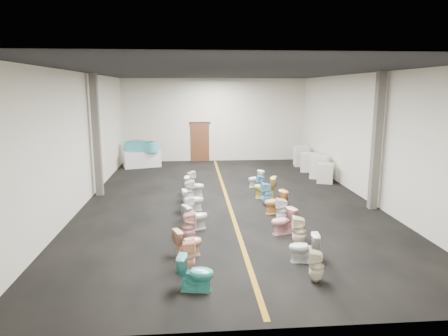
{
  "coord_description": "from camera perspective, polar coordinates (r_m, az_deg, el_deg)",
  "views": [
    {
      "loc": [
        -1.25,
        -13.94,
        3.95
      ],
      "look_at": [
        -0.04,
        1.0,
        0.96
      ],
      "focal_mm": 32.0,
      "sensor_mm": 36.0,
      "label": 1
    }
  ],
  "objects": [
    {
      "name": "toilet_right_1",
      "position": [
        9.57,
        11.31,
        -11.1
      ],
      "size": [
        0.72,
        0.47,
        0.69
      ],
      "primitive_type": "imported",
      "rotation": [
        0.0,
        0.0,
        -1.71
      ],
      "color": "silver",
      "rests_on": "floor"
    },
    {
      "name": "door_frame",
      "position": [
        21.97,
        -3.47,
        6.48
      ],
      "size": [
        1.15,
        0.08,
        0.1
      ],
      "primitive_type": "cube",
      "color": "#331C11",
      "rests_on": "back_door"
    },
    {
      "name": "column_right",
      "position": [
        13.92,
        20.98,
        3.5
      ],
      "size": [
        0.25,
        0.25,
        4.5
      ],
      "primitive_type": "cube",
      "color": "#59544C",
      "rests_on": "floor"
    },
    {
      "name": "wall_left",
      "position": [
        14.54,
        -19.6,
        3.9
      ],
      "size": [
        0.0,
        16.0,
        16.0
      ],
      "primitive_type": "plane",
      "rotation": [
        1.57,
        0.0,
        1.57
      ],
      "color": "beige",
      "rests_on": "ground"
    },
    {
      "name": "toilet_right_6",
      "position": [
        13.81,
        6.09,
        -3.69
      ],
      "size": [
        0.41,
        0.4,
        0.8
      ],
      "primitive_type": "imported",
      "rotation": [
        0.0,
        0.0,
        -1.46
      ],
      "color": "#72BADD",
      "rests_on": "floor"
    },
    {
      "name": "aisle_stripe",
      "position": [
        14.55,
        0.47,
        -4.48
      ],
      "size": [
        0.12,
        15.6,
        0.01
      ],
      "primitive_type": "cube",
      "color": "#8E6314",
      "rests_on": "floor"
    },
    {
      "name": "toilet_right_0",
      "position": [
        8.71,
        13.09,
        -13.51
      ],
      "size": [
        0.39,
        0.38,
        0.69
      ],
      "primitive_type": "imported",
      "rotation": [
        0.0,
        0.0,
        -1.84
      ],
      "color": "beige",
      "rests_on": "floor"
    },
    {
      "name": "appliance_crate_c",
      "position": [
        19.8,
        12.03,
        0.83
      ],
      "size": [
        0.96,
        0.96,
        0.89
      ],
      "primitive_type": "cube",
      "rotation": [
        0.0,
        0.0,
        -0.26
      ],
      "color": "silver",
      "rests_on": "floor"
    },
    {
      "name": "toilet_left_3",
      "position": [
        10.57,
        -5.1,
        -8.39
      ],
      "size": [
        0.42,
        0.41,
        0.81
      ],
      "primitive_type": "imported",
      "rotation": [
        0.0,
        0.0,
        1.7
      ],
      "color": "#DA9E99",
      "rests_on": "floor"
    },
    {
      "name": "wall_front",
      "position": [
        6.31,
        6.98,
        -4.48
      ],
      "size": [
        10.0,
        0.0,
        10.0
      ],
      "primitive_type": "plane",
      "rotation": [
        -1.57,
        0.0,
        0.0
      ],
      "color": "beige",
      "rests_on": "ground"
    },
    {
      "name": "toilet_left_9",
      "position": [
        15.89,
        -4.79,
        -1.78
      ],
      "size": [
        0.44,
        0.44,
        0.75
      ],
      "primitive_type": "imported",
      "rotation": [
        0.0,
        0.0,
        1.96
      ],
      "color": "silver",
      "rests_on": "floor"
    },
    {
      "name": "toilet_right_2",
      "position": [
        10.44,
        10.69,
        -8.85
      ],
      "size": [
        0.41,
        0.4,
        0.79
      ],
      "primitive_type": "imported",
      "rotation": [
        0.0,
        0.0,
        -1.71
      ],
      "color": "beige",
      "rests_on": "floor"
    },
    {
      "name": "back_door",
      "position": [
        22.08,
        -3.43,
        3.71
      ],
      "size": [
        1.0,
        0.1,
        2.1
      ],
      "primitive_type": "cube",
      "color": "#562D19",
      "rests_on": "floor"
    },
    {
      "name": "display_table",
      "position": [
        20.9,
        -11.67,
        1.28
      ],
      "size": [
        2.01,
        1.41,
        0.81
      ],
      "primitive_type": "cube",
      "rotation": [
        0.0,
        0.0,
        0.3
      ],
      "color": "white",
      "rests_on": "floor"
    },
    {
      "name": "toilet_right_7",
      "position": [
        14.64,
        5.85,
        -2.78
      ],
      "size": [
        0.91,
        0.7,
        0.82
      ],
      "primitive_type": "imported",
      "rotation": [
        0.0,
        0.0,
        -1.9
      ],
      "color": "#E8D35A",
      "rests_on": "floor"
    },
    {
      "name": "appliance_crate_a",
      "position": [
        17.55,
        14.25,
        -0.71
      ],
      "size": [
        0.83,
        0.83,
        0.83
      ],
      "primitive_type": "cube",
      "rotation": [
        0.0,
        0.0,
        -0.37
      ],
      "color": "silver",
      "rests_on": "floor"
    },
    {
      "name": "wall_right",
      "position": [
        15.37,
        19.44,
        4.28
      ],
      "size": [
        0.0,
        16.0,
        16.0
      ],
      "primitive_type": "plane",
      "rotation": [
        1.57,
        0.0,
        -1.57
      ],
      "color": "beige",
      "rests_on": "ground"
    },
    {
      "name": "toilet_right_9",
      "position": [
        16.36,
        4.53,
        -1.55
      ],
      "size": [
        0.74,
        0.6,
        0.66
      ],
      "primitive_type": "imported",
      "rotation": [
        0.0,
        0.0,
        -1.15
      ],
      "color": "white",
      "rests_on": "floor"
    },
    {
      "name": "appliance_crate_b",
      "position": [
        18.4,
        13.33,
        0.19
      ],
      "size": [
        0.95,
        0.95,
        1.02
      ],
      "primitive_type": "cube",
      "rotation": [
        0.0,
        0.0,
        -0.34
      ],
      "color": "silver",
      "rests_on": "floor"
    },
    {
      "name": "wall_back",
      "position": [
        22.04,
        -1.38,
        6.85
      ],
      "size": [
        10.0,
        0.0,
        10.0
      ],
      "primitive_type": "plane",
      "rotation": [
        1.57,
        0.0,
        0.0
      ],
      "color": "beige",
      "rests_on": "ground"
    },
    {
      "name": "toilet_left_1",
      "position": [
        8.98,
        -5.19,
        -12.37
      ],
      "size": [
        0.34,
        0.33,
        0.72
      ],
      "primitive_type": "imported",
      "rotation": [
        0.0,
        0.0,
        1.53
      ],
      "color": "#EDB68F",
      "rests_on": "floor"
    },
    {
      "name": "toilet_left_6",
      "position": [
        13.19,
        -4.48,
        -4.55
      ],
      "size": [
        0.76,
        0.5,
        0.72
      ],
      "primitive_type": "imported",
      "rotation": [
        0.0,
        0.0,
        1.71
      ],
      "color": "white",
      "rests_on": "floor"
    },
    {
      "name": "appliance_crate_d",
      "position": [
        21.09,
        10.98,
        1.68
      ],
      "size": [
        0.8,
        0.8,
        1.02
      ],
      "primitive_type": "cube",
      "rotation": [
        0.0,
        0.0,
        -0.12
      ],
      "color": "silver",
      "rests_on": "floor"
    },
    {
      "name": "toilet_left_5",
      "position": [
        12.37,
        -5.18,
        -5.68
      ],
      "size": [
        0.42,
        0.41,
        0.71
      ],
      "primitive_type": "imported",
      "rotation": [
        0.0,
        0.0,
        1.93
      ],
      "color": "white",
      "rests_on": "floor"
    },
    {
      "name": "column_left",
      "position": [
        15.44,
        -17.76,
        4.41
      ],
      "size": [
        0.25,
        0.25,
        4.5
      ],
      "primitive_type": "cube",
      "color": "#59544C",
      "rests_on": "floor"
    },
    {
      "name": "floor",
      "position": [
        14.55,
        0.47,
        -4.49
      ],
      "size": [
        16.0,
        16.0,
        0.0
      ],
      "primitive_type": "plane",
      "color": "black",
      "rests_on": "ground"
    },
    {
      "name": "toilet_left_0",
      "position": [
        8.19,
        -4.05,
        -14.74
      ],
      "size": [
        0.77,
        0.52,
        0.73
      ],
      "primitive_type": "imported",
      "rotation": [
        0.0,
        0.0,
        1.41
      ],
      "color": "teal",
      "rests_on": "floor"
    },
    {
      "name": "bathtub",
      "position": [
        20.8,
        -11.74,
        3.08
      ],
      "size": [
        1.78,
        1.1,
        0.55
      ],
      "rotation": [
        0.0,
        0.0,
        -0.38
      ],
      "color": "#40A7B9",
      "rests_on": "display_table"
    },
    {
      "name": "toilet_left_4",
      "position": [
        11.47,
        -4.09,
        -6.95
      ],
      "size": [
        0.83,
        0.68,
        0.74
      ],
      "primitive_type": "imported",
      "rotation": [
        0.0,
        0.0,
        2.0
      ],
      "color": "silver",
      "rests_on": "floor"
    },
    {
      "name": "toilet_right_8",
      "position": [
        15.47,
        5.29,
        -2.27
      ],
      "size": [
        0.36,
        0.35,
        0.68
      ],
      "primitive_type": "imported",
      "rotation": [
        0.0,
        0.0,
        -1.42
      ],
      "color": "#69A8D0",
      "rests_on": "floor"
    },
    {
      "name": "toilet_left_2",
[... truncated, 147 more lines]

